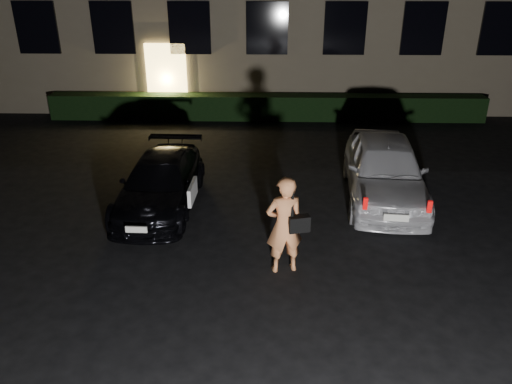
{
  "coord_description": "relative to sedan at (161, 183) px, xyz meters",
  "views": [
    {
      "loc": [
        0.05,
        -6.52,
        4.96
      ],
      "look_at": [
        -0.15,
        2.0,
        1.06
      ],
      "focal_mm": 35.0,
      "sensor_mm": 36.0,
      "label": 1
    }
  ],
  "objects": [
    {
      "name": "sedan",
      "position": [
        0.0,
        0.0,
        0.0
      ],
      "size": [
        1.71,
        3.96,
        1.11
      ],
      "rotation": [
        0.0,
        0.0,
        -0.03
      ],
      "color": "black",
      "rests_on": "ground"
    },
    {
      "name": "hatch",
      "position": [
        5.02,
        0.55,
        0.16
      ],
      "size": [
        2.07,
        4.35,
        1.44
      ],
      "rotation": [
        0.0,
        0.0,
        -0.09
      ],
      "color": "silver",
      "rests_on": "ground"
    },
    {
      "name": "hedge",
      "position": [
        2.3,
        6.98,
        -0.13
      ],
      "size": [
        15.0,
        0.7,
        0.85
      ],
      "primitive_type": "cube",
      "color": "black",
      "rests_on": "ground"
    },
    {
      "name": "man",
      "position": [
        2.66,
        -2.51,
        0.34
      ],
      "size": [
        0.81,
        0.57,
        1.79
      ],
      "rotation": [
        0.0,
        0.0,
        3.38
      ],
      "color": "#D8834D",
      "rests_on": "ground"
    },
    {
      "name": "ground",
      "position": [
        2.3,
        -3.52,
        -0.56
      ],
      "size": [
        80.0,
        80.0,
        0.0
      ],
      "primitive_type": "plane",
      "color": "black",
      "rests_on": "ground"
    }
  ]
}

